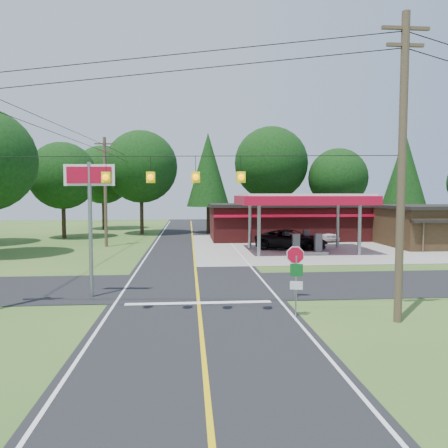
{
  "coord_description": "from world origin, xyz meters",
  "views": [
    {
      "loc": [
        -0.43,
        -22.74,
        4.89
      ],
      "look_at": [
        2.0,
        7.0,
        2.8
      ],
      "focal_mm": 35.0,
      "sensor_mm": 36.0,
      "label": 1
    }
  ],
  "objects": [
    {
      "name": "main_highway",
      "position": [
        0.0,
        0.0,
        0.01
      ],
      "size": [
        8.0,
        120.0,
        0.02
      ],
      "primitive_type": "cube",
      "color": "black",
      "rests_on": "ground"
    },
    {
      "name": "sedan_car",
      "position": [
        13.23,
        21.0,
        0.75
      ],
      "size": [
        5.46,
        5.46,
        1.5
      ],
      "primitive_type": "imported",
      "rotation": [
        0.0,
        0.0,
        0.28
      ],
      "color": "white",
      "rests_on": "ground"
    },
    {
      "name": "gas_canopy",
      "position": [
        9.0,
        13.0,
        4.27
      ],
      "size": [
        10.6,
        7.4,
        4.88
      ],
      "color": "gray",
      "rests_on": "ground"
    },
    {
      "name": "suv_car",
      "position": [
        8.5,
        14.5,
        0.86
      ],
      "size": [
        8.14,
        8.14,
        1.72
      ],
      "primitive_type": "imported",
      "rotation": [
        0.0,
        0.0,
        1.17
      ],
      "color": "black",
      "rests_on": "ground"
    },
    {
      "name": "utility_pole_near_right",
      "position": [
        7.5,
        -7.0,
        5.96
      ],
      "size": [
        1.8,
        0.3,
        11.5
      ],
      "color": "#473828",
      "rests_on": "ground"
    },
    {
      "name": "big_stop_sign",
      "position": [
        -5.0,
        -2.01,
        4.66
      ],
      "size": [
        2.36,
        0.28,
        6.34
      ],
      "color": "gray",
      "rests_on": "ground"
    },
    {
      "name": "cross_road",
      "position": [
        0.0,
        0.0,
        0.01
      ],
      "size": [
        70.0,
        7.0,
        0.02
      ],
      "primitive_type": "cube",
      "color": "black",
      "rests_on": "ground"
    },
    {
      "name": "octagonal_stop_sign",
      "position": [
        4.5,
        -3.01,
        1.84
      ],
      "size": [
        0.82,
        0.31,
        2.47
      ],
      "color": "gray",
      "rests_on": "ground"
    },
    {
      "name": "convenience_store",
      "position": [
        10.0,
        22.98,
        1.92
      ],
      "size": [
        16.4,
        7.55,
        3.8
      ],
      "color": "#591919",
      "rests_on": "ground"
    },
    {
      "name": "lane_center_yellow",
      "position": [
        0.0,
        0.0,
        0.03
      ],
      "size": [
        0.15,
        110.0,
        0.0
      ],
      "primitive_type": "cube",
      "color": "yellow",
      "rests_on": "main_highway"
    },
    {
      "name": "ground",
      "position": [
        0.0,
        0.0,
        0.0
      ],
      "size": [
        120.0,
        120.0,
        0.0
      ],
      "primitive_type": "plane",
      "color": "#315A1F",
      "rests_on": "ground"
    },
    {
      "name": "utility_pole_far_left",
      "position": [
        -8.0,
        18.0,
        5.2
      ],
      "size": [
        1.8,
        0.3,
        10.0
      ],
      "color": "#473828",
      "rests_on": "ground"
    },
    {
      "name": "route_sign_post",
      "position": [
        3.8,
        -6.02,
        1.46
      ],
      "size": [
        0.49,
        0.16,
        2.44
      ],
      "color": "gray",
      "rests_on": "ground"
    },
    {
      "name": "overhead_beacons",
      "position": [
        -1.0,
        -6.0,
        6.21
      ],
      "size": [
        17.04,
        2.04,
        1.03
      ],
      "color": "black",
      "rests_on": "ground"
    },
    {
      "name": "treeline_backdrop",
      "position": [
        0.82,
        24.01,
        7.49
      ],
      "size": [
        70.27,
        51.59,
        13.3
      ],
      "color": "#332316",
      "rests_on": "ground"
    },
    {
      "name": "utility_pole_north",
      "position": [
        -6.5,
        35.0,
        4.75
      ],
      "size": [
        0.3,
        0.3,
        9.5
      ],
      "color": "#473828",
      "rests_on": "ground"
    }
  ]
}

